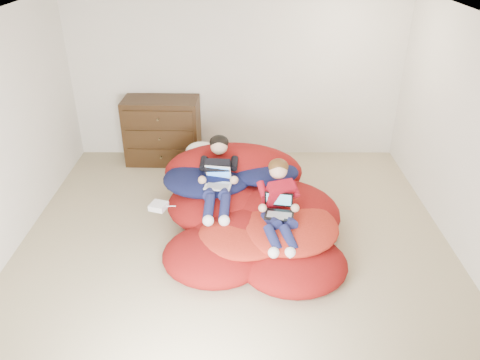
# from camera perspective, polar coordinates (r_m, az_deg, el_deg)

# --- Properties ---
(room_shell) EXTENTS (5.10, 5.10, 2.77)m
(room_shell) POSITION_cam_1_polar(r_m,az_deg,el_deg) (5.36, -0.68, -5.94)
(room_shell) COLOR tan
(room_shell) RESTS_ON ground
(dresser) EXTENTS (1.13, 0.64, 1.00)m
(dresser) POSITION_cam_1_polar(r_m,az_deg,el_deg) (7.27, -9.42, 5.94)
(dresser) COLOR #33200E
(dresser) RESTS_ON ground
(beanbag_pile) EXTENTS (2.20, 2.46, 0.86)m
(beanbag_pile) POSITION_cam_1_polar(r_m,az_deg,el_deg) (5.61, 1.04, -3.72)
(beanbag_pile) COLOR maroon
(beanbag_pile) RESTS_ON ground
(cream_pillow) EXTENTS (0.42, 0.27, 0.27)m
(cream_pillow) POSITION_cam_1_polar(r_m,az_deg,el_deg) (6.24, -4.72, 3.47)
(cream_pillow) COLOR silver
(cream_pillow) RESTS_ON beanbag_pile
(older_boy) EXTENTS (0.34, 1.19, 0.64)m
(older_boy) POSITION_cam_1_polar(r_m,az_deg,el_deg) (5.61, -2.65, 0.85)
(older_boy) COLOR black
(older_boy) RESTS_ON beanbag_pile
(younger_boy) EXTENTS (0.40, 1.00, 0.70)m
(younger_boy) POSITION_cam_1_polar(r_m,az_deg,el_deg) (5.12, 4.77, -2.49)
(younger_boy) COLOR maroon
(younger_boy) RESTS_ON beanbag_pile
(laptop_white) EXTENTS (0.33, 0.35, 0.21)m
(laptop_white) POSITION_cam_1_polar(r_m,az_deg,el_deg) (5.52, -2.69, 0.03)
(laptop_white) COLOR silver
(laptop_white) RESTS_ON older_boy
(laptop_black) EXTENTS (0.34, 0.34, 0.22)m
(laptop_black) POSITION_cam_1_polar(r_m,az_deg,el_deg) (5.11, 4.78, -3.42)
(laptop_black) COLOR black
(laptop_black) RESTS_ON younger_boy
(power_adapter) EXTENTS (0.23, 0.23, 0.07)m
(power_adapter) POSITION_cam_1_polar(r_m,az_deg,el_deg) (5.47, -9.90, -3.16)
(power_adapter) COLOR silver
(power_adapter) RESTS_ON beanbag_pile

